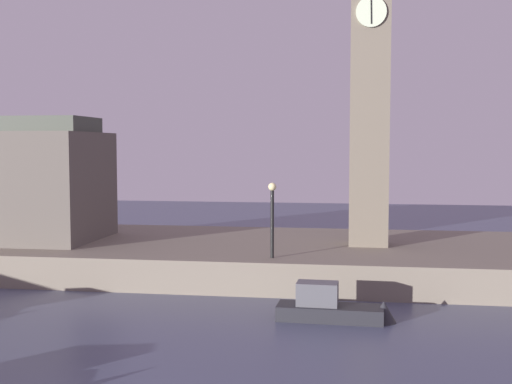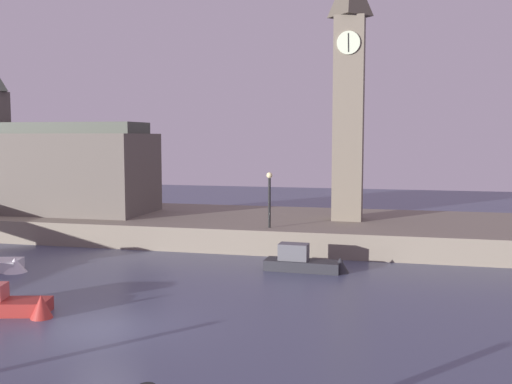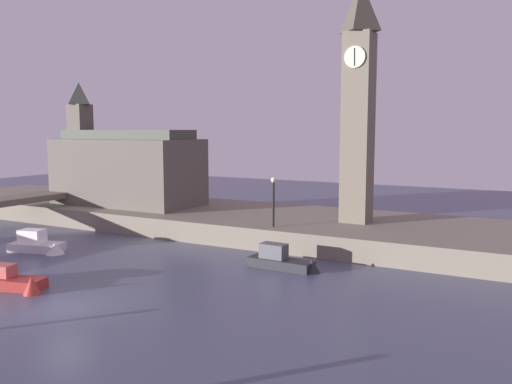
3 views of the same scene
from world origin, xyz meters
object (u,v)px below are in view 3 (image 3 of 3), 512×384
at_px(boat_dinghy_red, 6,281).
at_px(streetlamp, 273,195).
at_px(clock_tower, 358,100).
at_px(boat_barge_dark, 287,262).
at_px(parliament_hall, 125,167).
at_px(boat_ferry_white, 41,245).

bearing_deg(boat_dinghy_red, streetlamp, 61.95).
relative_size(clock_tower, boat_barge_dark, 3.65).
bearing_deg(boat_barge_dark, boat_dinghy_red, -136.88).
bearing_deg(parliament_hall, boat_dinghy_red, -64.71).
distance_m(clock_tower, boat_ferry_white, 23.62).
relative_size(boat_ferry_white, boat_dinghy_red, 0.79).
bearing_deg(streetlamp, boat_dinghy_red, -118.05).
xyz_separation_m(streetlamp, boat_barge_dark, (3.12, -4.45, -3.19)).
xyz_separation_m(boat_ferry_white, boat_dinghy_red, (5.23, -6.46, -0.05)).
height_order(clock_tower, boat_ferry_white, clock_tower).
bearing_deg(boat_ferry_white, boat_barge_dark, 13.22).
bearing_deg(boat_ferry_white, clock_tower, 36.29).
relative_size(boat_ferry_white, boat_barge_dark, 0.98).
height_order(streetlamp, boat_barge_dark, streetlamp).
bearing_deg(boat_dinghy_red, parliament_hall, 115.29).
bearing_deg(boat_barge_dark, boat_ferry_white, -166.78).
distance_m(streetlamp, boat_dinghy_red, 16.98).
height_order(parliament_hall, boat_dinghy_red, parliament_hall).
bearing_deg(streetlamp, clock_tower, 46.24).
xyz_separation_m(parliament_hall, streetlamp, (16.58, -3.80, -1.11)).
relative_size(clock_tower, boat_ferry_white, 3.72).
xyz_separation_m(parliament_hall, boat_ferry_white, (3.52, -12.05, -4.29)).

